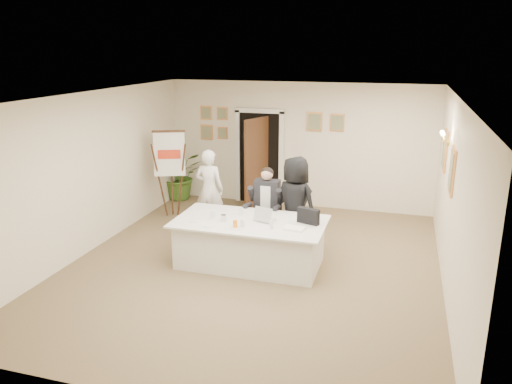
{
  "coord_description": "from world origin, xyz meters",
  "views": [
    {
      "loc": [
        2.23,
        -7.36,
        3.53
      ],
      "look_at": [
        -0.13,
        0.6,
        1.11
      ],
      "focal_mm": 35.0,
      "sensor_mm": 36.0,
      "label": 1
    }
  ],
  "objects": [
    {
      "name": "floor",
      "position": [
        0.0,
        0.0,
        0.0
      ],
      "size": [
        7.0,
        7.0,
        0.0
      ],
      "primitive_type": "plane",
      "color": "brown",
      "rests_on": "ground"
    },
    {
      "name": "ceiling",
      "position": [
        0.0,
        0.0,
        2.8
      ],
      "size": [
        6.0,
        7.0,
        0.02
      ],
      "primitive_type": "cube",
      "color": "white",
      "rests_on": "wall_back"
    },
    {
      "name": "wall_back",
      "position": [
        0.0,
        3.5,
        1.4
      ],
      "size": [
        6.0,
        0.1,
        2.8
      ],
      "primitive_type": "cube",
      "color": "beige",
      "rests_on": "floor"
    },
    {
      "name": "wall_front",
      "position": [
        0.0,
        -3.5,
        1.4
      ],
      "size": [
        6.0,
        0.1,
        2.8
      ],
      "primitive_type": "cube",
      "color": "beige",
      "rests_on": "floor"
    },
    {
      "name": "wall_left",
      "position": [
        -3.0,
        0.0,
        1.4
      ],
      "size": [
        0.1,
        7.0,
        2.8
      ],
      "primitive_type": "cube",
      "color": "beige",
      "rests_on": "floor"
    },
    {
      "name": "wall_right",
      "position": [
        3.0,
        0.0,
        1.4
      ],
      "size": [
        0.1,
        7.0,
        2.8
      ],
      "primitive_type": "cube",
      "color": "beige",
      "rests_on": "floor"
    },
    {
      "name": "doorway",
      "position": [
        -0.88,
        3.32,
        1.04
      ],
      "size": [
        1.14,
        0.86,
        2.2
      ],
      "color": "black",
      "rests_on": "floor"
    },
    {
      "name": "pictures_back_wall",
      "position": [
        -0.8,
        3.47,
        1.85
      ],
      "size": [
        3.4,
        0.06,
        0.8
      ],
      "primitive_type": null,
      "color": "#E8984F",
      "rests_on": "wall_back"
    },
    {
      "name": "pictures_right_wall",
      "position": [
        2.97,
        1.2,
        1.75
      ],
      "size": [
        0.06,
        2.2,
        0.8
      ],
      "primitive_type": null,
      "color": "#E8984F",
      "rests_on": "wall_right"
    },
    {
      "name": "wall_sconce",
      "position": [
        2.9,
        1.2,
        2.1
      ],
      "size": [
        0.2,
        0.3,
        0.24
      ],
      "primitive_type": null,
      "color": "gold",
      "rests_on": "wall_right"
    },
    {
      "name": "conference_table",
      "position": [
        -0.07,
        0.04,
        0.39
      ],
      "size": [
        2.49,
        1.33,
        0.78
      ],
      "color": "silver",
      "rests_on": "floor"
    },
    {
      "name": "seated_man",
      "position": [
        -0.08,
        1.07,
        0.73
      ],
      "size": [
        0.69,
        0.72,
        1.45
      ],
      "primitive_type": null,
      "rotation": [
        0.0,
        0.0,
        -0.1
      ],
      "color": "black",
      "rests_on": "floor"
    },
    {
      "name": "flip_chart",
      "position": [
        -2.41,
        1.93,
        0.85
      ],
      "size": [
        0.66,
        0.52,
        1.84
      ],
      "color": "#3E2213",
      "rests_on": "floor"
    },
    {
      "name": "standing_man",
      "position": [
        -1.38,
        1.54,
        0.8
      ],
      "size": [
        0.6,
        0.41,
        1.6
      ],
      "primitive_type": "imported",
      "rotation": [
        0.0,
        0.0,
        3.1
      ],
      "color": "white",
      "rests_on": "floor"
    },
    {
      "name": "standing_woman",
      "position": [
        0.5,
        0.9,
        0.86
      ],
      "size": [
        0.98,
        0.82,
        1.71
      ],
      "primitive_type": "imported",
      "rotation": [
        0.0,
        0.0,
        2.76
      ],
      "color": "black",
      "rests_on": "floor"
    },
    {
      "name": "potted_palm",
      "position": [
        -2.8,
        3.2,
        0.58
      ],
      "size": [
        1.35,
        1.3,
        1.15
      ],
      "primitive_type": "imported",
      "rotation": [
        0.0,
        0.0,
        0.52
      ],
      "color": "#395F1F",
      "rests_on": "floor"
    },
    {
      "name": "laptop",
      "position": [
        0.15,
        0.13,
        0.91
      ],
      "size": [
        0.4,
        0.42,
        0.28
      ],
      "primitive_type": null,
      "rotation": [
        0.0,
        0.0,
        -0.28
      ],
      "color": "#B7BABC",
      "rests_on": "conference_table"
    },
    {
      "name": "laptop_bag",
      "position": [
        0.87,
        0.18,
        0.9
      ],
      "size": [
        0.38,
        0.21,
        0.26
      ],
      "primitive_type": "cube",
      "rotation": [
        0.0,
        0.0,
        -0.31
      ],
      "color": "black",
      "rests_on": "conference_table"
    },
    {
      "name": "paper_stack",
      "position": [
        0.71,
        -0.15,
        0.79
      ],
      "size": [
        0.34,
        0.26,
        0.03
      ],
      "primitive_type": "cube",
      "rotation": [
        0.0,
        0.0,
        -0.11
      ],
      "color": "white",
      "rests_on": "conference_table"
    },
    {
      "name": "plate_left",
      "position": [
        -0.93,
        -0.22,
        0.78
      ],
      "size": [
        0.29,
        0.29,
        0.01
      ],
      "primitive_type": "cylinder",
      "rotation": [
        0.0,
        0.0,
        0.27
      ],
      "color": "white",
      "rests_on": "conference_table"
    },
    {
      "name": "plate_mid",
      "position": [
        -0.61,
        -0.38,
        0.78
      ],
      "size": [
        0.25,
        0.25,
        0.01
      ],
      "primitive_type": "cylinder",
      "rotation": [
        0.0,
        0.0,
        0.31
      ],
      "color": "white",
      "rests_on": "conference_table"
    },
    {
      "name": "plate_near",
      "position": [
        -0.17,
        -0.35,
        0.78
      ],
      "size": [
        0.22,
        0.22,
        0.01
      ],
      "primitive_type": "cylinder",
      "rotation": [
        0.0,
        0.0,
        -0.05
      ],
      "color": "white",
      "rests_on": "conference_table"
    },
    {
      "name": "glass_a",
      "position": [
        -0.7,
        -0.05,
        0.84
      ],
      "size": [
        0.06,
        0.06,
        0.14
      ],
      "primitive_type": "cylinder",
      "rotation": [
        0.0,
        0.0,
        0.02
      ],
      "color": "silver",
      "rests_on": "conference_table"
    },
    {
      "name": "glass_b",
      "position": [
        -0.09,
        -0.32,
        0.84
      ],
      "size": [
        0.08,
        0.08,
        0.14
      ],
      "primitive_type": "cylinder",
      "rotation": [
        0.0,
        0.0,
        0.22
      ],
      "color": "silver",
      "rests_on": "conference_table"
    },
    {
      "name": "glass_c",
      "position": [
        0.36,
        -0.22,
        0.84
      ],
      "size": [
        0.07,
        0.07,
        0.14
      ],
      "primitive_type": "cylinder",
      "rotation": [
        0.0,
        0.0,
        -0.12
      ],
      "color": "silver",
      "rests_on": "conference_table"
    },
    {
      "name": "glass_d",
      "position": [
        -0.31,
        0.28,
        0.84
      ],
      "size": [
        0.06,
        0.06,
        0.14
      ],
      "primitive_type": "cylinder",
      "rotation": [
        0.0,
        0.0,
        0.05
      ],
      "color": "silver",
      "rests_on": "conference_table"
    },
    {
      "name": "oj_glass",
      "position": [
        -0.19,
        -0.36,
        0.84
      ],
      "size": [
        0.08,
        0.08,
        0.13
      ],
      "primitive_type": "cylinder",
      "rotation": [
        0.0,
        0.0,
        -0.09
      ],
      "color": "orange",
      "rests_on": "conference_table"
    },
    {
      "name": "steel_jug",
      "position": [
        -0.48,
        -0.11,
        0.83
      ],
      "size": [
        0.1,
        0.1,
        0.11
      ],
      "primitive_type": "cylinder",
      "rotation": [
        0.0,
        0.0,
        -0.06
      ],
      "color": "silver",
      "rests_on": "conference_table"
    }
  ]
}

